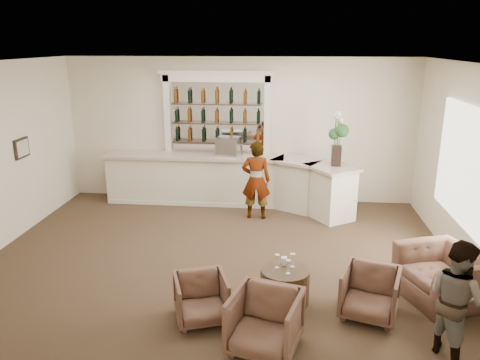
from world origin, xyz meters
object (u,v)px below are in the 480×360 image
Objects in this scene: cocktail_table at (285,285)px; sommelier at (256,180)px; bar_counter at (230,181)px; flower_vase at (337,136)px; armchair_far at (443,276)px; armchair_right at (370,293)px; guest at (456,299)px; espresso_machine at (228,147)px; armchair_center at (265,322)px; armchair_left at (201,299)px.

sommelier is (-0.65, 3.29, 0.58)m from cocktail_table.
flower_vase reaches higher than bar_counter.
sommelier is 4.21m from armchair_far.
flower_vase is (-0.15, 3.77, 1.43)m from armchair_right.
espresso_machine is (-3.33, 5.11, 0.62)m from guest.
cocktail_table is at bearing 36.76° from guest.
flower_vase reaches higher than armchair_far.
armchair_left is at bearing 163.36° from armchair_center.
armchair_left is 4.84m from flower_vase.
armchair_right is (1.38, 0.88, -0.03)m from armchair_center.
cocktail_table is 1.26m from armchair_left.
armchair_far is at bearing 45.02° from armchair_center.
flower_vase is (1.23, 4.65, 1.40)m from armchair_center.
flower_vase is (1.00, 3.51, 1.52)m from cocktail_table.
espresso_machine is (-0.23, 4.72, 1.04)m from armchair_left.
armchair_center is at bearing -104.80° from flower_vase.
guest is (3.29, -5.04, 0.16)m from bar_counter.
armchair_right is at bearing -13.05° from cocktail_table.
armchair_center reaches higher than cocktail_table.
cocktail_table is 1.17m from armchair_center.
cocktail_table is 0.48× the size of guest.
espresso_machine is (-0.04, 0.07, 0.78)m from bar_counter.
bar_counter is 7.60× the size of armchair_right.
cocktail_table is 2.27m from guest.
armchair_far is at bearing -38.98° from espresso_machine.
bar_counter is 8.22× the size of armchair_left.
armchair_left is at bearing -151.79° from cocktail_table.
guest is 1.79× the size of armchair_center.
bar_counter is 4.66m from armchair_left.
espresso_machine is at bearing 136.95° from armchair_right.
bar_counter is 4.97m from armchair_right.
armchair_right is 0.66× the size of armchair_far.
armchair_far is at bearing 7.18° from cocktail_table.
flower_vase is at bearing -14.35° from guest.
guest is 3.15m from armchair_left.
armchair_center reaches higher than armchair_left.
armchair_center is at bearing 67.17° from guest.
armchair_left is 0.62× the size of flower_vase.
armchair_right is 0.67× the size of flower_vase.
armchair_left is at bearing -79.42° from espresso_machine.
flower_vase is at bearing -13.46° from bar_counter.
armchair_far is (2.27, 0.29, 0.12)m from cocktail_table.
flower_vase is at bearing -173.43° from sommelier.
armchair_center is 1.09× the size of armchair_right.
guest is at bearing -26.64° from armchair_left.
armchair_left reaches higher than cocktail_table.
armchair_right is 5.15m from espresso_machine.
guest is at bearing -49.13° from espresso_machine.
bar_counter reaches higher than cocktail_table.
cocktail_table is 0.62× the size of armchair_far.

